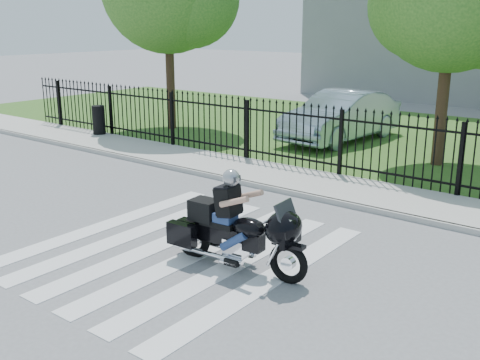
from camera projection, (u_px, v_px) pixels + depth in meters
The scene contains 9 objects.
ground at pixel (179, 249), 10.03m from camera, with size 120.00×120.00×0.00m, color slate.
crosswalk at pixel (179, 249), 10.03m from camera, with size 5.00×5.50×0.01m, color silver, non-canonical shape.
sidewalk at pixel (320, 185), 13.82m from camera, with size 40.00×2.00×0.12m, color #ADAAA3.
curb at pixel (298, 194), 13.06m from camera, with size 40.00×0.12×0.12m, color #ADAAA3.
grass_strip at pixel (423, 141), 19.16m from camera, with size 40.00×12.00×0.02m, color #325C1F.
iron_fence at pixel (341, 144), 14.35m from camera, with size 26.00×0.04×1.80m.
motorcycle_rider at pixel (234, 227), 9.11m from camera, with size 2.57×0.88×1.70m.
parked_car at pixel (341, 116), 18.99m from camera, with size 1.77×5.08×1.67m, color #9AB0C2.
litter_bin at pixel (99, 120), 19.69m from camera, with size 0.44×0.44×1.00m, color black.
Camera 1 is at (6.58, -6.69, 3.90)m, focal length 42.00 mm.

